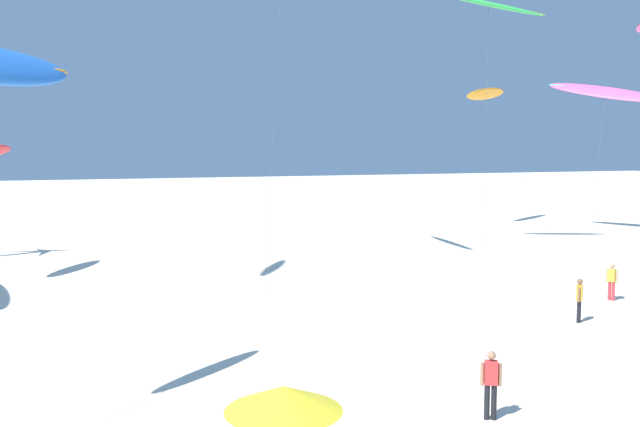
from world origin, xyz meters
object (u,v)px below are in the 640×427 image
object	(u,v)px
flying_kite_2	(605,92)
person_near_left	(579,298)
person_near_right	(491,382)
flying_kite_6	(486,94)
flying_kite_1	(489,4)
beach_umbrella	(284,399)
person_foreground_walker	(612,280)

from	to	relation	value
flying_kite_2	person_near_left	distance (m)	31.36
flying_kite_2	person_near_right	xyz separation A→B (m)	(-29.94, -27.57, -9.80)
flying_kite_2	flying_kite_6	distance (m)	9.77
flying_kite_1	person_near_left	xyz separation A→B (m)	(-7.96, -17.32, -14.63)
flying_kite_6	beach_umbrella	world-z (taller)	flying_kite_6
flying_kite_2	person_near_left	bearing A→B (deg)	-135.31
person_foreground_walker	person_near_left	world-z (taller)	person_near_left
person_near_left	person_foreground_walker	bearing A→B (deg)	31.43
person_near_left	person_near_right	distance (m)	10.99
flying_kite_2	flying_kite_1	bearing A→B (deg)	-164.65
flying_kite_1	beach_umbrella	bearing A→B (deg)	-131.07
person_near_right	beach_umbrella	size ratio (longest dim) A/B	0.73
flying_kite_6	person_near_left	bearing A→B (deg)	-119.30
person_foreground_walker	person_near_left	xyz separation A→B (m)	(-4.02, -2.45, 0.03)
person_near_right	flying_kite_6	bearing A→B (deg)	54.98
flying_kite_2	flying_kite_6	xyz separation A→B (m)	(-4.59, 8.62, 0.36)
person_foreground_walker	person_near_right	world-z (taller)	person_near_right
flying_kite_1	beach_umbrella	distance (m)	37.14
person_foreground_walker	flying_kite_1	bearing A→B (deg)	75.14
beach_umbrella	flying_kite_6	bearing A→B (deg)	50.71
person_near_left	flying_kite_1	bearing A→B (deg)	65.31
flying_kite_1	beach_umbrella	world-z (taller)	flying_kite_1
flying_kite_1	person_near_left	bearing A→B (deg)	-114.69
person_foreground_walker	beach_umbrella	xyz separation A→B (m)	(-18.80, -11.23, 1.21)
person_near_right	beach_umbrella	bearing A→B (deg)	-160.30
beach_umbrella	flying_kite_2	bearing A→B (deg)	39.58
flying_kite_6	flying_kite_1	bearing A→B (deg)	-125.17
person_near_left	person_near_right	size ratio (longest dim) A/B	0.99
flying_kite_2	person_near_right	distance (m)	41.87
flying_kite_1	person_near_right	world-z (taller)	flying_kite_1
person_near_left	beach_umbrella	xyz separation A→B (m)	(-14.78, -8.78, 1.18)
flying_kite_2	person_foreground_walker	bearing A→B (deg)	-132.86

